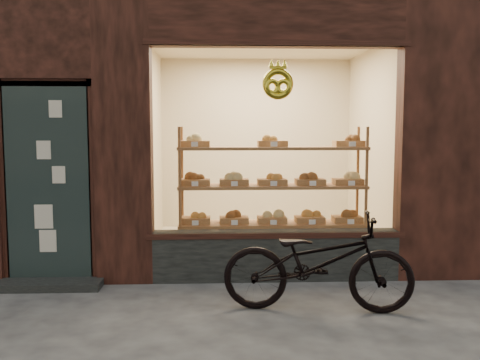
{
  "coord_description": "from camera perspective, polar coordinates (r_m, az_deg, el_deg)",
  "views": [
    {
      "loc": [
        -0.2,
        -3.68,
        1.7
      ],
      "look_at": [
        0.05,
        2.0,
        1.13
      ],
      "focal_mm": 40.0,
      "sensor_mm": 36.0,
      "label": 1
    }
  ],
  "objects": [
    {
      "name": "display_shelf",
      "position": [
        6.32,
        3.43,
        -2.11
      ],
      "size": [
        2.2,
        0.45,
        1.7
      ],
      "color": "brown",
      "rests_on": "ground"
    },
    {
      "name": "bicycle",
      "position": [
        5.02,
        8.29,
        -8.68
      ],
      "size": [
        1.81,
        0.86,
        0.92
      ],
      "primitive_type": "imported",
      "rotation": [
        0.0,
        0.0,
        1.42
      ],
      "color": "black",
      "rests_on": "ground"
    }
  ]
}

